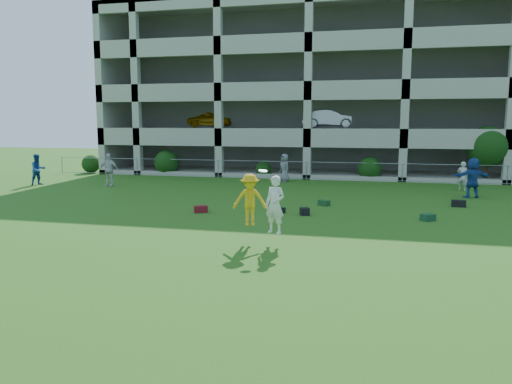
% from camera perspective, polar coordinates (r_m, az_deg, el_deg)
% --- Properties ---
extents(ground, '(100.00, 100.00, 0.00)m').
position_cam_1_polar(ground, '(14.31, -4.60, -7.15)').
color(ground, '#235114').
rests_on(ground, ground).
extents(bystander_a, '(1.04, 1.12, 1.84)m').
position_cam_1_polar(bystander_a, '(32.35, -23.65, 2.37)').
color(bystander_a, navy).
rests_on(bystander_a, ground).
extents(bystander_b, '(1.20, 0.69, 1.92)m').
position_cam_1_polar(bystander_b, '(30.33, -16.49, 2.45)').
color(bystander_b, silver).
rests_on(bystander_b, ground).
extents(bystander_c, '(0.98, 1.01, 1.76)m').
position_cam_1_polar(bystander_c, '(31.29, 3.30, 2.78)').
color(bystander_c, slate).
rests_on(bystander_c, ground).
extents(bystander_d, '(1.94, 1.04, 1.99)m').
position_cam_1_polar(bystander_d, '(26.83, 23.50, 1.51)').
color(bystander_d, '#204495').
rests_on(bystander_d, ground).
extents(bystander_e, '(0.68, 0.56, 1.59)m').
position_cam_1_polar(bystander_e, '(29.44, 22.54, 1.69)').
color(bystander_e, silver).
rests_on(bystander_e, ground).
extents(bag_red_a, '(0.63, 0.52, 0.28)m').
position_cam_1_polar(bag_red_a, '(20.82, -6.33, -1.97)').
color(bag_red_a, '#530E12').
rests_on(bag_red_a, ground).
extents(bag_black_b, '(0.44, 0.31, 0.22)m').
position_cam_1_polar(bag_black_b, '(20.66, 2.77, -2.09)').
color(bag_black_b, black).
rests_on(bag_black_b, ground).
extents(bag_green_c, '(0.61, 0.59, 0.26)m').
position_cam_1_polar(bag_green_c, '(20.08, 19.05, -2.77)').
color(bag_green_c, '#153B22').
rests_on(bag_green_c, ground).
extents(crate_d, '(0.45, 0.45, 0.30)m').
position_cam_1_polar(crate_d, '(20.22, 5.58, -2.23)').
color(crate_d, black).
rests_on(crate_d, ground).
extents(bag_black_e, '(0.62, 0.34, 0.30)m').
position_cam_1_polar(bag_black_e, '(23.83, 22.15, -1.22)').
color(bag_black_e, black).
rests_on(bag_black_e, ground).
extents(bag_green_g, '(0.58, 0.54, 0.25)m').
position_cam_1_polar(bag_green_g, '(22.60, 7.77, -1.24)').
color(bag_green_g, '#143714').
rests_on(bag_green_g, ground).
extents(frisbee_contest, '(1.79, 0.92, 1.95)m').
position_cam_1_polar(frisbee_contest, '(15.39, 0.22, -1.07)').
color(frisbee_contest, gold).
rests_on(frisbee_contest, ground).
extents(parking_garage, '(30.00, 14.00, 12.00)m').
position_cam_1_polar(parking_garage, '(41.11, 7.53, 11.15)').
color(parking_garage, '#9E998C').
rests_on(parking_garage, ground).
extents(fence, '(36.06, 0.06, 1.20)m').
position_cam_1_polar(fence, '(32.56, 5.79, 2.49)').
color(fence, gray).
rests_on(fence, ground).
extents(shrub_row, '(34.38, 2.52, 3.50)m').
position_cam_1_polar(shrub_row, '(32.90, 13.94, 3.92)').
color(shrub_row, '#163D11').
rests_on(shrub_row, ground).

